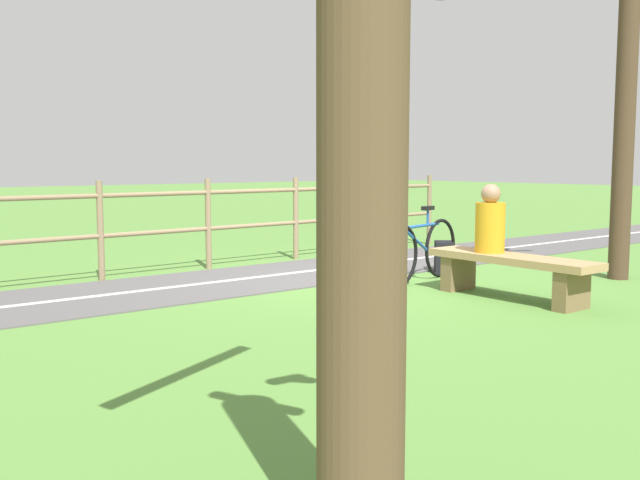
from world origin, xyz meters
name	(u,v)px	position (x,y,z in m)	size (l,w,h in m)	color
ground_plane	(356,281)	(0.00, 0.00, 0.00)	(80.00, 80.00, 0.00)	#548438
bench	(511,268)	(-1.94, -0.48, 0.34)	(1.98, 0.52, 0.48)	#A88456
person_seated	(490,223)	(-1.64, -0.49, 0.81)	(0.33, 0.33, 0.75)	orange
bicycle	(421,250)	(-0.54, -0.58, 0.39)	(0.43, 1.69, 0.93)	black
backpack	(444,257)	(-0.23, -1.37, 0.21)	(0.40, 0.39, 0.42)	black
fence_roadside	(36,226)	(1.96, 3.24, 0.73)	(0.64, 14.12, 1.25)	#847051
tree_mid_field	(367,165)	(-4.66, 4.15, 1.45)	(1.41, 1.39, 3.42)	brown
tree_far_right	(627,111)	(-1.97, -2.71, 2.10)	(1.36, 1.06, 4.56)	#473323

